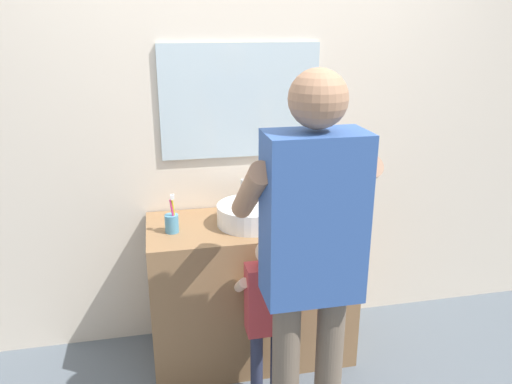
{
  "coord_description": "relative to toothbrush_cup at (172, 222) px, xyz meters",
  "views": [
    {
      "loc": [
        -0.48,
        -2.13,
        1.84
      ],
      "look_at": [
        0.0,
        0.15,
        1.04
      ],
      "focal_mm": 34.75,
      "sensor_mm": 36.0,
      "label": 1
    }
  ],
  "objects": [
    {
      "name": "faucet",
      "position": [
        0.42,
        0.24,
        0.03
      ],
      "size": [
        0.18,
        0.14,
        0.18
      ],
      "color": "#B7BABF",
      "rests_on": "vanity_cabinet"
    },
    {
      "name": "vanity_cabinet",
      "position": [
        0.42,
        0.04,
        -0.46
      ],
      "size": [
        1.11,
        0.54,
        0.81
      ],
      "primitive_type": "cube",
      "color": "olive",
      "rests_on": "ground"
    },
    {
      "name": "adult_parent",
      "position": [
        0.53,
        -0.67,
        0.15
      ],
      "size": [
        0.52,
        0.55,
        1.69
      ],
      "color": "#6B5B4C",
      "rests_on": "ground"
    },
    {
      "name": "soap_bottle",
      "position": [
        0.81,
        0.07,
        0.01
      ],
      "size": [
        0.06,
        0.06,
        0.16
      ],
      "color": "gold",
      "rests_on": "vanity_cabinet"
    },
    {
      "name": "toothbrush_cup",
      "position": [
        0.0,
        0.0,
        0.0
      ],
      "size": [
        0.07,
        0.07,
        0.21
      ],
      "color": "#4C8EB2",
      "rests_on": "vanity_cabinet"
    },
    {
      "name": "sink_basin",
      "position": [
        0.42,
        0.02,
        0.0
      ],
      "size": [
        0.36,
        0.36,
        0.11
      ],
      "color": "white",
      "rests_on": "vanity_cabinet"
    },
    {
      "name": "child_toddler",
      "position": [
        0.42,
        -0.36,
        -0.34
      ],
      "size": [
        0.27,
        0.27,
        0.89
      ],
      "color": "#2D334C",
      "rests_on": "ground"
    },
    {
      "name": "ground_plane",
      "position": [
        0.42,
        -0.26,
        -0.87
      ],
      "size": [
        14.0,
        14.0,
        0.0
      ],
      "primitive_type": "plane",
      "color": "slate"
    },
    {
      "name": "back_wall",
      "position": [
        0.42,
        0.36,
        0.48
      ],
      "size": [
        4.4,
        0.1,
        2.7
      ],
      "color": "beige",
      "rests_on": "ground"
    }
  ]
}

